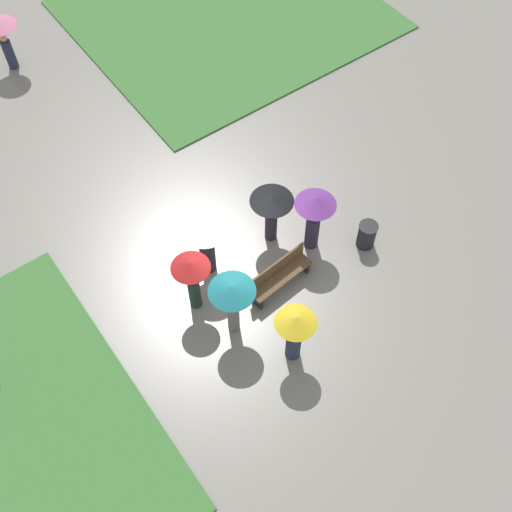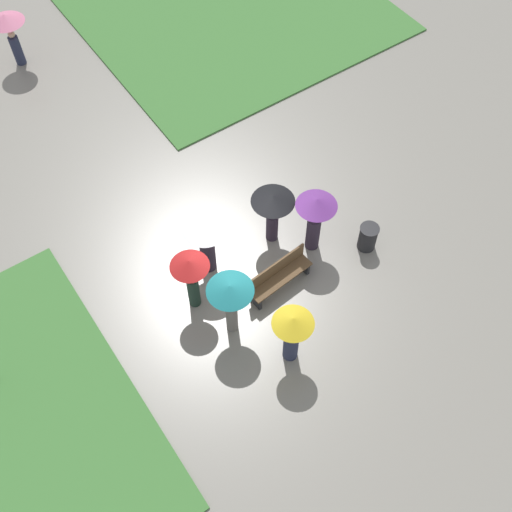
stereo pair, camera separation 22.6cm
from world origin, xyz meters
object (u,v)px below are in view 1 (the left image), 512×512
Objects in this scene: crowd_person_purple at (314,213)px; crowd_person_red at (192,275)px; crowd_person_yellow at (295,330)px; trash_bin at (367,235)px; crowd_person_white at (206,238)px; crowd_person_teal at (232,297)px; crowd_person_black at (272,207)px; lone_walker_mid_plaza at (0,30)px; park_bench at (279,275)px.

crowd_person_purple is 3.47m from crowd_person_red.
crowd_person_red reaches higher than crowd_person_yellow.
crowd_person_white is (-3.76, 1.82, 0.90)m from trash_bin.
crowd_person_purple is at bearing -114.06° from crowd_person_teal.
crowd_person_teal is 2.88m from crowd_person_black.
trash_bin is 2.66m from crowd_person_black.
crowd_person_yellow is 3.22m from crowd_person_white.
crowd_person_yellow is 0.96× the size of crowd_person_white.
crowd_person_black is 1.89m from crowd_person_white.
crowd_person_teal reaches higher than crowd_person_white.
lone_walker_mid_plaza is (-3.41, 11.26, 0.05)m from crowd_person_purple.
lone_walker_mid_plaza is (0.05, 10.99, 0.06)m from crowd_person_red.
trash_bin is 0.41× the size of crowd_person_teal.
crowd_person_black is at bearing -70.41° from crowd_person_red.
crowd_person_red is at bearing -20.16° from crowd_person_teal.
crowd_person_yellow is 1.04× the size of crowd_person_black.
crowd_person_black is (2.35, 1.66, -0.16)m from crowd_person_teal.
crowd_person_teal reaches higher than crowd_person_red.
trash_bin is at bearing -95.29° from crowd_person_red.
park_bench is 0.98× the size of crowd_person_white.
park_bench is 1.78m from crowd_person_purple.
crowd_person_teal is 1.02× the size of crowd_person_red.
trash_bin is 0.41× the size of crowd_person_purple.
crowd_person_white reaches higher than crowd_person_black.
crowd_person_red is (-2.00, 0.77, 0.88)m from park_bench.
park_bench is at bearing -32.40° from crowd_person_purple.
crowd_person_red is at bearing 153.68° from park_bench.
crowd_person_black is 0.92× the size of crowd_person_white.
crowd_person_teal is at bearing -76.71° from crowd_person_black.
lone_walker_mid_plaza is at bearing -37.81° from crowd_person_teal.
crowd_person_red reaches higher than crowd_person_black.
crowd_person_teal is 1.02× the size of crowd_person_white.
crowd_person_purple reaches higher than crowd_person_black.
crowd_person_red is at bearing 166.52° from trash_bin.
crowd_person_purple reaches higher than park_bench.
crowd_person_white reaches higher than crowd_person_red.
crowd_person_red is at bearing -55.89° from crowd_person_purple.
crowd_person_yellow is (-0.90, -1.73, 0.76)m from park_bench.
park_bench is 2.32m from crowd_person_red.
park_bench is 1.00× the size of lone_walker_mid_plaza.
crowd_person_white is at bearing -42.18° from crowd_person_red.
crowd_person_red reaches higher than lone_walker_mid_plaza.
trash_bin is 0.43× the size of lone_walker_mid_plaza.
crowd_person_purple is at bearing 13.79° from park_bench.
park_bench is 2.64m from trash_bin.
park_bench is 2.31× the size of trash_bin.
crowd_person_teal is 1.06× the size of crowd_person_yellow.
park_bench is 1.06× the size of crowd_person_black.
crowd_person_yellow is (0.72, -1.39, -0.21)m from crowd_person_teal.
crowd_person_purple is at bearing 19.57° from crowd_person_black.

